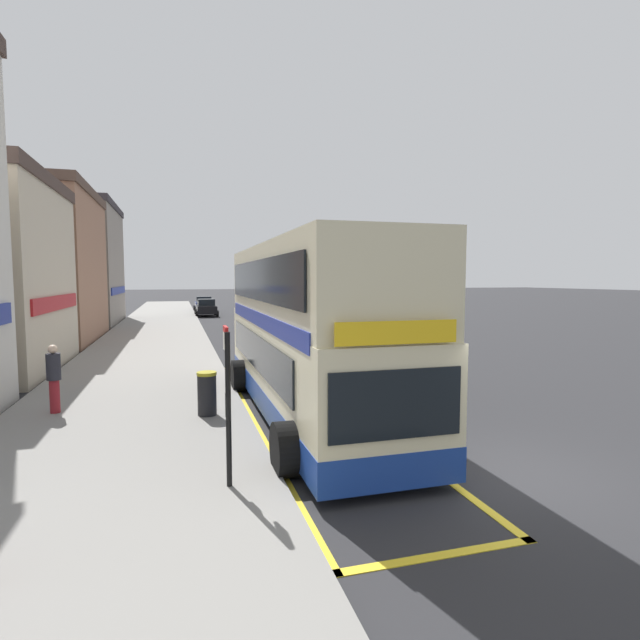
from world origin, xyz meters
name	(u,v)px	position (x,y,z in m)	size (l,w,h in m)	color
ground_plane	(251,323)	(0.00, 32.00, 0.00)	(260.00, 260.00, 0.00)	#28282B
pavement_near	(160,324)	(-7.00, 32.00, 0.07)	(6.00, 76.00, 0.14)	gray
double_decker_bus	(307,335)	(-2.46, 4.87, 2.07)	(3.26, 11.03, 4.40)	beige
bus_bay_markings	(302,412)	(-2.55, 5.02, 0.01)	(2.91, 14.47, 0.01)	yellow
bus_stop_sign	(228,392)	(-4.91, 0.55, 1.69)	(0.09, 0.51, 2.62)	black
terrace_corner	(50,263)	(-15.04, 35.08, 4.70)	(9.88, 10.91, 9.39)	gray
parked_car_grey_kerbside	(342,320)	(4.88, 23.68, 0.80)	(2.09, 4.20, 1.62)	slate
parked_car_black_ahead	(206,308)	(-3.05, 40.38, 0.80)	(2.09, 4.20, 1.62)	black
parked_car_navy_across	(204,304)	(-2.93, 47.23, 0.80)	(2.09, 4.20, 1.62)	navy
parked_car_maroon_far	(282,310)	(3.02, 34.57, 0.80)	(2.09, 4.20, 1.62)	maroon
pedestrian_waiting_near_sign	(54,376)	(-8.72, 6.21, 1.09)	(0.34, 0.34, 1.74)	maroon
litter_bin	(207,393)	(-5.01, 4.92, 0.69)	(0.49, 0.49, 1.09)	black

